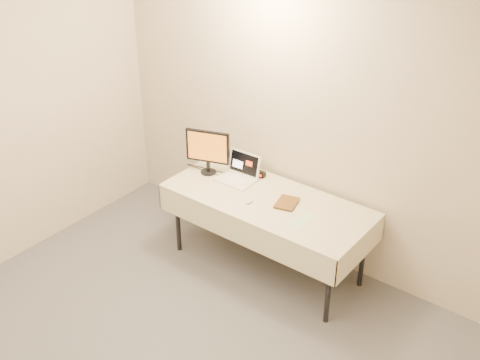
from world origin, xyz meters
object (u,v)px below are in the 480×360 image
Objects in this scene: laptop at (239,173)px; monitor at (208,149)px; table at (267,205)px; book at (278,191)px.

monitor is at bearing -165.74° from laptop.
book is (0.10, 0.01, 0.18)m from table.
monitor is (-0.30, -0.09, 0.20)m from laptop.
table is 0.45m from laptop.
laptop is 0.37m from monitor.
book is at bearing 5.20° from table.
laptop reaches higher than table.
laptop reaches higher than book.
monitor is at bearing 162.64° from book.
monitor is 0.83m from book.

